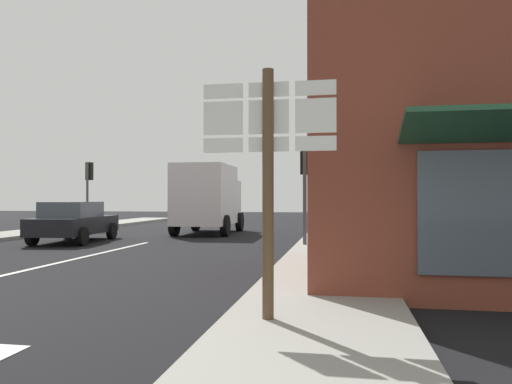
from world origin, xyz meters
name	(u,v)px	position (x,y,z in m)	size (l,w,h in m)	color
ground_plane	(122,248)	(0.00, 10.00, 0.00)	(80.00, 80.00, 0.00)	black
sidewalk_right	(331,258)	(6.63, 8.00, 0.07)	(2.35, 44.00, 0.14)	gray
lane_centre_stripe	(49,265)	(0.00, 6.00, 0.01)	(0.16, 12.00, 0.01)	silver
sedan_far	(74,221)	(-2.70, 11.74, 0.76)	(2.29, 4.35, 1.47)	black
delivery_truck	(208,197)	(0.96, 16.70, 1.65)	(2.60, 5.06, 3.05)	silver
route_sign_post	(268,166)	(6.03, 1.23, 2.00)	(1.66, 0.14, 3.20)	brown
traffic_light_near_right	(305,173)	(5.75, 11.02, 2.42)	(0.30, 0.49, 3.27)	#47474C
traffic_light_far_left	(89,180)	(-5.75, 18.34, 2.53)	(0.30, 0.49, 3.41)	#47474C
traffic_light_far_right	(318,175)	(5.75, 19.07, 2.69)	(0.30, 0.49, 3.64)	#47474C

